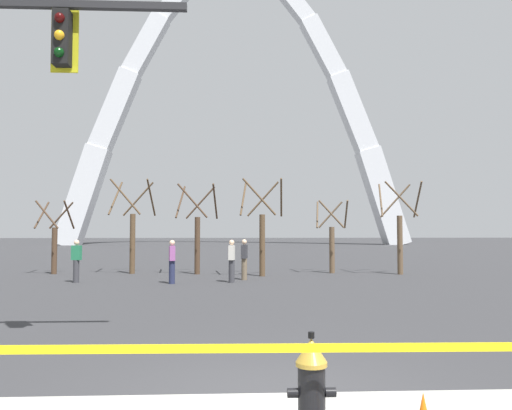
% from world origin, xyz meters
% --- Properties ---
extents(ground_plane, '(240.00, 240.00, 0.00)m').
position_xyz_m(ground_plane, '(0.00, 0.00, 0.00)').
color(ground_plane, '#333335').
extents(fire_hydrant, '(0.46, 0.48, 0.99)m').
position_xyz_m(fire_hydrant, '(0.33, -1.10, 0.47)').
color(fire_hydrant, black).
rests_on(fire_hydrant, ground).
extents(caution_tape_barrier, '(5.93, 0.17, 0.99)m').
position_xyz_m(caution_tape_barrier, '(-0.13, -1.43, 0.69)').
color(caution_tape_barrier, '#232326').
rests_on(caution_tape_barrier, ground).
extents(monument_arch, '(46.56, 2.97, 39.25)m').
position_xyz_m(monument_arch, '(0.00, 60.96, 17.18)').
color(monument_arch, silver).
rests_on(monument_arch, ground).
extents(tree_far_left, '(1.52, 1.53, 3.26)m').
position_xyz_m(tree_far_left, '(-8.34, 17.07, 1.45)').
color(tree_far_left, '#473323').
rests_on(tree_far_left, ground).
extents(tree_left_mid, '(1.94, 1.95, 4.21)m').
position_xyz_m(tree_left_mid, '(-4.89, 17.08, 1.87)').
color(tree_left_mid, brown).
rests_on(tree_left_mid, ground).
extents(tree_center_left, '(1.84, 1.85, 3.98)m').
position_xyz_m(tree_center_left, '(-1.96, 16.66, 1.77)').
color(tree_center_left, '#473323').
rests_on(tree_center_left, ground).
extents(tree_center_right, '(1.90, 1.91, 4.11)m').
position_xyz_m(tree_center_right, '(0.87, 15.55, 1.83)').
color(tree_center_right, brown).
rests_on(tree_center_right, ground).
extents(tree_right_mid, '(1.54, 1.55, 3.30)m').
position_xyz_m(tree_right_mid, '(4.14, 16.95, 1.46)').
color(tree_right_mid, brown).
rests_on(tree_right_mid, ground).
extents(tree_far_right, '(1.88, 1.89, 4.08)m').
position_xyz_m(tree_far_right, '(7.02, 16.14, 1.81)').
color(tree_far_right, brown).
rests_on(tree_far_right, ground).
extents(pedestrian_walking_left, '(0.37, 0.25, 1.59)m').
position_xyz_m(pedestrian_walking_left, '(-6.21, 13.26, 0.82)').
color(pedestrian_walking_left, '#38383D').
rests_on(pedestrian_walking_left, ground).
extents(pedestrian_standing_center, '(0.25, 0.37, 1.59)m').
position_xyz_m(pedestrian_standing_center, '(-0.42, 13.01, 0.82)').
color(pedestrian_standing_center, '#38383D').
rests_on(pedestrian_standing_center, ground).
extents(pedestrian_walking_right, '(0.27, 0.38, 1.59)m').
position_xyz_m(pedestrian_walking_right, '(-2.60, 12.68, 0.82)').
color(pedestrian_walking_right, '#232847').
rests_on(pedestrian_walking_right, ground).
extents(pedestrian_near_trees, '(0.27, 0.38, 1.59)m').
position_xyz_m(pedestrian_near_trees, '(0.07, 13.98, 0.82)').
color(pedestrian_near_trees, brown).
rests_on(pedestrian_near_trees, ground).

